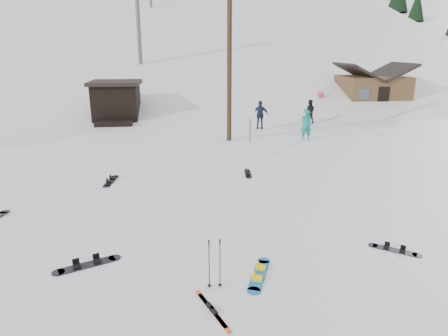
{
  "coord_description": "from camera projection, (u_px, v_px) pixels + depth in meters",
  "views": [
    {
      "loc": [
        -0.69,
        -7.47,
        4.94
      ],
      "look_at": [
        0.61,
        4.13,
        1.4
      ],
      "focal_mm": 32.0,
      "sensor_mm": 36.0,
      "label": 1
    }
  ],
  "objects": [
    {
      "name": "ground",
      "position": [
        217.0,
        286.0,
        8.61
      ],
      "size": [
        200.0,
        200.0,
        0.0
      ],
      "primitive_type": "plane",
      "color": "white",
      "rests_on": "ground"
    },
    {
      "name": "ski_slope",
      "position": [
        185.0,
        157.0,
        64.4
      ],
      "size": [
        60.0,
        85.24,
        65.97
      ],
      "primitive_type": "cube",
      "rotation": [
        0.31,
        0.0,
        0.0
      ],
      "color": "white",
      "rests_on": "ground"
    },
    {
      "name": "ridge_right",
      "position": [
        425.0,
        152.0,
        63.4
      ],
      "size": [
        45.66,
        93.98,
        54.59
      ],
      "primitive_type": "cube",
      "rotation": [
        0.21,
        -0.05,
        -0.12
      ],
      "color": "white",
      "rests_on": "ground"
    },
    {
      "name": "treeline_crest",
      "position": [
        181.0,
        70.0,
        90.4
      ],
      "size": [
        50.0,
        6.0,
        10.0
      ],
      "primitive_type": null,
      "color": "black",
      "rests_on": "ski_slope"
    },
    {
      "name": "utility_pole",
      "position": [
        229.0,
        52.0,
        20.78
      ],
      "size": [
        2.0,
        0.26,
        9.0
      ],
      "color": "#3A2819",
      "rests_on": "ground"
    },
    {
      "name": "trail_sign",
      "position": [
        250.0,
        118.0,
        21.48
      ],
      "size": [
        0.5,
        0.09,
        1.85
      ],
      "color": "#595B60",
      "rests_on": "ground"
    },
    {
      "name": "lift_hut",
      "position": [
        117.0,
        101.0,
        27.6
      ],
      "size": [
        3.4,
        4.1,
        2.75
      ],
      "color": "black",
      "rests_on": "ground"
    },
    {
      "name": "lift_tower_near",
      "position": [
        138.0,
        12.0,
        34.44
      ],
      "size": [
        2.2,
        0.36,
        8.0
      ],
      "color": "#595B60",
      "rests_on": "ski_slope"
    },
    {
      "name": "cabin",
      "position": [
        372.0,
        91.0,
        32.6
      ],
      "size": [
        5.39,
        4.4,
        3.77
      ],
      "color": "brown",
      "rests_on": "ground"
    },
    {
      "name": "hero_snowboard",
      "position": [
        259.0,
        274.0,
        9.0
      ],
      "size": [
        0.76,
        1.49,
        0.11
      ],
      "rotation": [
        0.0,
        0.0,
        1.2
      ],
      "color": "#1B68B1",
      "rests_on": "ground"
    },
    {
      "name": "hero_skis",
      "position": [
        212.0,
        310.0,
        7.8
      ],
      "size": [
        0.62,
        1.4,
        0.08
      ],
      "rotation": [
        0.0,
        0.0,
        0.37
      ],
      "color": "#BF4713",
      "rests_on": "ground"
    },
    {
      "name": "ski_poles",
      "position": [
        215.0,
        263.0,
        8.39
      ],
      "size": [
        0.31,
        0.08,
        1.13
      ],
      "color": "black",
      "rests_on": "ground"
    },
    {
      "name": "board_scatter_a",
      "position": [
        87.0,
        264.0,
        9.41
      ],
      "size": [
        1.48,
        0.83,
        0.11
      ],
      "rotation": [
        0.0,
        0.0,
        0.42
      ],
      "color": "black",
      "rests_on": "ground"
    },
    {
      "name": "board_scatter_b",
      "position": [
        111.0,
        181.0,
        15.31
      ],
      "size": [
        0.43,
        1.47,
        0.1
      ],
      "rotation": [
        0.0,
        0.0,
        1.44
      ],
      "color": "black",
      "rests_on": "ground"
    },
    {
      "name": "board_scatter_d",
      "position": [
        394.0,
        250.0,
        10.11
      ],
      "size": [
        1.08,
        0.86,
        0.09
      ],
      "rotation": [
        0.0,
        0.0,
        -0.63
      ],
      "color": "black",
      "rests_on": "ground"
    },
    {
      "name": "board_scatter_f",
      "position": [
        248.0,
        173.0,
        16.24
      ],
      "size": [
        0.33,
        1.28,
        0.09
      ],
      "rotation": [
        0.0,
        0.0,
        1.48
      ],
      "color": "black",
      "rests_on": "ground"
    },
    {
      "name": "skier_teal",
      "position": [
        306.0,
        125.0,
        22.02
      ],
      "size": [
        0.64,
        0.45,
        1.68
      ],
      "primitive_type": "imported",
      "rotation": [
        0.0,
        0.0,
        3.06
      ],
      "color": "#0C7C77",
      "rests_on": "ground"
    },
    {
      "name": "skier_dark",
      "position": [
        309.0,
        111.0,
        27.0
      ],
      "size": [
        0.92,
        0.82,
        1.58
      ],
      "primitive_type": "imported",
      "rotation": [
        0.0,
        0.0,
        2.8
      ],
      "color": "black",
      "rests_on": "ground"
    },
    {
      "name": "skier_pink",
      "position": [
        320.0,
        102.0,
        31.14
      ],
      "size": [
        1.25,
        0.96,
        1.7
      ],
      "primitive_type": "imported",
      "rotation": [
        0.0,
        0.0,
        3.48
      ],
      "color": "#F25582",
      "rests_on": "ground"
    },
    {
      "name": "skier_navy",
      "position": [
        260.0,
        115.0,
        24.95
      ],
      "size": [
        1.1,
        0.62,
        1.77
      ],
      "primitive_type": "imported",
      "rotation": [
        0.0,
        0.0,
        2.95
      ],
      "color": "#18223E",
      "rests_on": "ground"
    }
  ]
}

